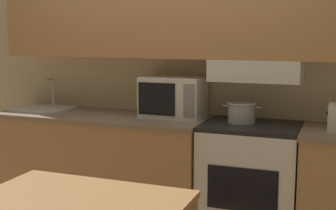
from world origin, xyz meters
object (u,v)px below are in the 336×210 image
(microwave, at_px, (173,97))
(sink_basin, at_px, (44,108))
(stove_range, at_px, (250,185))
(cooking_pot, at_px, (242,112))

(microwave, relative_size, sink_basin, 1.06)
(stove_range, distance_m, sink_basin, 1.85)
(stove_range, height_order, sink_basin, sink_basin)
(cooking_pot, height_order, microwave, microwave)
(cooking_pot, distance_m, microwave, 0.57)
(microwave, height_order, sink_basin, microwave)
(cooking_pot, relative_size, sink_basin, 0.64)
(stove_range, xyz_separation_m, microwave, (-0.64, 0.09, 0.62))
(stove_range, bearing_deg, cooking_pot, 150.89)
(microwave, distance_m, sink_basin, 1.16)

